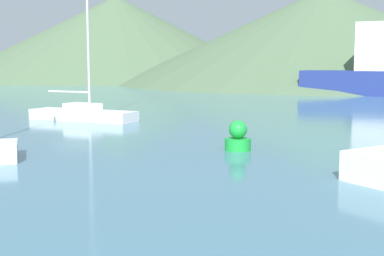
# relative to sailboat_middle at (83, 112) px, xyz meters

# --- Properties ---
(sailboat_middle) EXTENTS (5.77, 1.84, 9.01)m
(sailboat_middle) POSITION_rel_sailboat_middle_xyz_m (0.00, 0.00, 0.00)
(sailboat_middle) COLOR white
(sailboat_middle) RESTS_ON ground_plane
(buoy_marker) EXTENTS (0.86, 0.86, 0.99)m
(buoy_marker) POSITION_rel_sailboat_middle_xyz_m (9.93, -5.85, -0.01)
(buoy_marker) COLOR green
(buoy_marker) RESTS_ON ground_plane
(hill_west) EXTENTS (54.84, 54.84, 13.74)m
(hill_west) POSITION_rel_sailboat_middle_xyz_m (-30.99, 57.03, 6.45)
(hill_west) COLOR #4C6647
(hill_west) RESTS_ON ground_plane
(hill_central) EXTENTS (55.13, 55.13, 12.46)m
(hill_central) POSITION_rel_sailboat_middle_xyz_m (4.08, 50.78, 5.81)
(hill_central) COLOR #4C6647
(hill_central) RESTS_ON ground_plane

